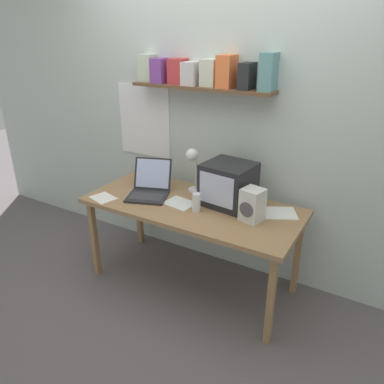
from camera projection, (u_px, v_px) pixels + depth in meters
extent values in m
plane|color=#61595C|center=(192.00, 282.00, 3.11)|extent=(12.00, 12.00, 0.00)
cube|color=silver|center=(221.00, 116.00, 2.95)|extent=(5.60, 0.06, 2.60)
cube|color=white|center=(144.00, 121.00, 3.31)|extent=(0.53, 0.01, 0.62)
cube|color=brown|center=(200.00, 88.00, 2.83)|extent=(1.16, 0.18, 0.02)
cube|color=beige|center=(148.00, 68.00, 3.04)|extent=(0.12, 0.12, 0.21)
cube|color=#7E419B|center=(161.00, 70.00, 2.96)|extent=(0.11, 0.16, 0.19)
cube|color=#C6383B|center=(178.00, 71.00, 2.90)|extent=(0.12, 0.13, 0.19)
cube|color=silver|center=(192.00, 73.00, 2.83)|extent=(0.12, 0.16, 0.17)
cube|color=beige|center=(210.00, 73.00, 2.77)|extent=(0.12, 0.13, 0.19)
cube|color=orange|center=(227.00, 72.00, 2.69)|extent=(0.11, 0.16, 0.23)
cube|color=#232426|center=(247.00, 76.00, 2.62)|extent=(0.08, 0.16, 0.18)
cube|color=#5D9495|center=(268.00, 72.00, 2.54)|extent=(0.10, 0.14, 0.25)
cube|color=#A0784D|center=(192.00, 206.00, 2.83)|extent=(1.64, 0.73, 0.03)
cube|color=#A0784D|center=(94.00, 239.00, 3.08)|extent=(0.04, 0.05, 0.68)
cube|color=#A0784D|center=(271.00, 301.00, 2.38)|extent=(0.04, 0.05, 0.68)
cube|color=#A0784D|center=(139.00, 211.00, 3.56)|extent=(0.04, 0.05, 0.68)
cube|color=#A0784D|center=(297.00, 255.00, 2.86)|extent=(0.04, 0.05, 0.68)
cube|color=#232326|center=(229.00, 184.00, 2.77)|extent=(0.38, 0.36, 0.32)
cube|color=silver|center=(216.00, 190.00, 2.64)|extent=(0.28, 0.04, 0.23)
cube|color=#232326|center=(147.00, 197.00, 2.93)|extent=(0.37, 0.34, 0.02)
cube|color=#38383A|center=(147.00, 196.00, 2.91)|extent=(0.29, 0.22, 0.00)
cube|color=#232326|center=(153.00, 174.00, 3.03)|extent=(0.32, 0.20, 0.24)
cube|color=#B1BEE5|center=(153.00, 174.00, 3.03)|extent=(0.29, 0.18, 0.22)
cylinder|color=white|center=(196.00, 190.00, 3.06)|extent=(0.13, 0.13, 0.01)
cylinder|color=white|center=(196.00, 171.00, 2.99)|extent=(0.02, 0.02, 0.31)
sphere|color=white|center=(192.00, 155.00, 2.88)|extent=(0.10, 0.10, 0.10)
cylinder|color=white|center=(196.00, 202.00, 2.69)|extent=(0.06, 0.06, 0.14)
cylinder|color=#4CC656|center=(196.00, 205.00, 2.69)|extent=(0.05, 0.05, 0.10)
cube|color=silver|center=(252.00, 205.00, 2.54)|extent=(0.17, 0.16, 0.23)
cylinder|color=#4C4C51|center=(246.00, 210.00, 2.50)|extent=(0.10, 0.03, 0.11)
cube|color=white|center=(277.00, 213.00, 2.68)|extent=(0.33, 0.30, 0.00)
cube|color=white|center=(180.00, 203.00, 2.83)|extent=(0.25, 0.21, 0.00)
cube|color=white|center=(103.00, 198.00, 2.92)|extent=(0.23, 0.20, 0.00)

